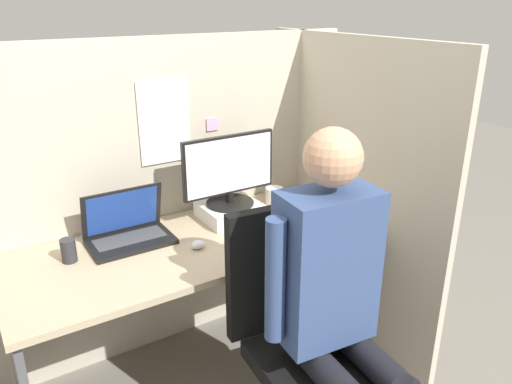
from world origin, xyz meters
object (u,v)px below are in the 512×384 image
laptop (128,232)px  office_chair (303,334)px  paper_box (230,211)px  person (337,294)px  pen_cup (69,250)px  carrot_toy (284,241)px  stapler (319,203)px  coffee_mug (274,196)px  monitor (229,171)px

laptop → office_chair: (0.42, -0.75, -0.24)m
paper_box → person: (-0.08, -0.89, 0.03)m
paper_box → pen_cup: pen_cup is taller
carrot_toy → person: bearing=-104.9°
carrot_toy → pen_cup: 0.92m
stapler → coffee_mug: bearing=135.3°
laptop → carrot_toy: laptop is taller
carrot_toy → office_chair: office_chair is taller
stapler → coffee_mug: size_ratio=1.59×
person → pen_cup: bearing=129.2°
monitor → laptop: size_ratio=1.32×
monitor → laptop: bearing=177.8°
person → monitor: bearing=85.1°
monitor → coffee_mug: monitor is taller
carrot_toy → coffee_mug: size_ratio=1.51×
monitor → office_chair: bearing=-97.2°
stapler → carrot_toy: stapler is taller
monitor → coffee_mug: bearing=7.5°
monitor → carrot_toy: (0.06, -0.39, -0.23)m
laptop → stapler: bearing=-8.7°
carrot_toy → office_chair: size_ratio=0.14×
office_chair → pen_cup: 1.02m
carrot_toy → coffee_mug: bearing=60.9°
paper_box → carrot_toy: (0.06, -0.38, -0.02)m
monitor → laptop: monitor is taller
paper_box → laptop: laptop is taller
paper_box → office_chair: bearing=-97.2°
stapler → pen_cup: bearing=175.2°
carrot_toy → paper_box: bearing=98.5°
laptop → office_chair: office_chair is taller
paper_box → carrot_toy: paper_box is taller
office_chair → coffee_mug: office_chair is taller
monitor → carrot_toy: monitor is taller
paper_box → stapler: (0.46, -0.13, -0.02)m
stapler → coffee_mug: 0.24m
paper_box → person: bearing=-95.0°
pen_cup → laptop: bearing=9.4°
paper_box → coffee_mug: size_ratio=3.02×
stapler → office_chair: bearing=-132.7°
stapler → office_chair: 0.85m
stapler → person: (-0.54, -0.76, 0.05)m
monitor → pen_cup: monitor is taller
paper_box → pen_cup: bearing=-178.4°
laptop → coffee_mug: bearing=1.4°
laptop → person: bearing=-64.4°
coffee_mug → monitor: bearing=-172.5°
carrot_toy → pen_cup: bearing=156.8°
carrot_toy → coffee_mug: (0.24, 0.42, 0.02)m
paper_box → office_chair: size_ratio=0.28×
paper_box → laptop: (-0.51, 0.02, 0.01)m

